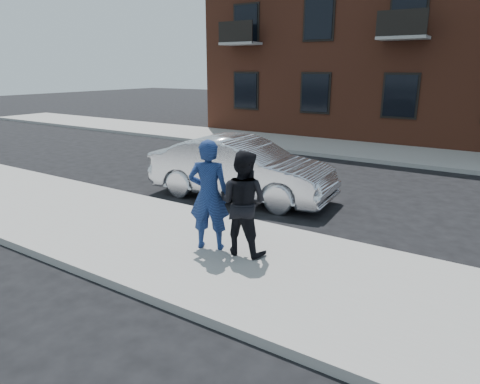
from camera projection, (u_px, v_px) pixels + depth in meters
The scene contains 9 objects.
ground at pixel (214, 252), 8.02m from camera, with size 100.00×100.00×0.00m, color black.
near_sidewalk at pixel (206, 253), 7.79m from camera, with size 50.00×3.50×0.15m, color gray.
near_curb at pixel (257, 224), 9.24m from camera, with size 50.00×0.10×0.15m, color #999691.
far_sidewalk at pixel (381, 153), 17.05m from camera, with size 50.00×3.50×0.15m, color gray.
far_curb at pixel (368, 160), 15.60m from camera, with size 50.00×0.10×0.15m, color #999691.
apartment_building at pixel (478, 4), 19.74m from camera, with size 24.30×10.30×12.30m.
silver_sedan at pixel (241, 168), 11.14m from camera, with size 1.70×4.87×1.60m, color silver.
man_hoodie at pixel (209, 195), 7.59m from camera, with size 0.86×0.73×2.00m.
man_peacoat at pixel (243, 203), 7.40m from camera, with size 0.96×0.78×1.85m.
Camera 1 is at (4.43, -5.93, 3.32)m, focal length 32.00 mm.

